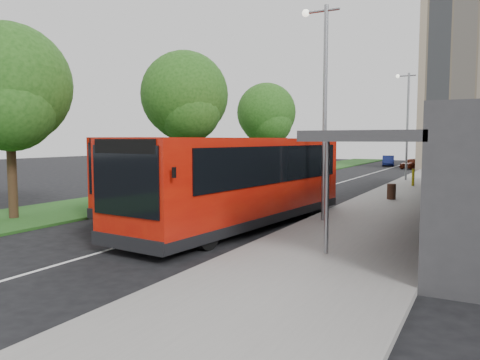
% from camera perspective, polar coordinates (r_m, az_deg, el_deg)
% --- Properties ---
extents(ground, '(120.00, 120.00, 0.00)m').
position_cam_1_polar(ground, '(18.21, -4.65, -5.23)').
color(ground, black).
rests_on(ground, ground).
extents(pavement, '(5.00, 80.00, 0.15)m').
position_cam_1_polar(pavement, '(35.40, 21.94, -0.47)').
color(pavement, gray).
rests_on(pavement, ground).
extents(grass_verge, '(5.00, 80.00, 0.10)m').
position_cam_1_polar(grass_verge, '(38.97, 2.58, 0.32)').
color(grass_verge, '#1D4716').
rests_on(grass_verge, ground).
extents(lane_centre_line, '(0.12, 70.00, 0.01)m').
position_cam_1_polar(lane_centre_line, '(31.76, 10.13, -0.90)').
color(lane_centre_line, silver).
rests_on(lane_centre_line, ground).
extents(kerb_dashes, '(0.12, 56.00, 0.01)m').
position_cam_1_polar(kerb_dashes, '(34.81, 17.34, -0.54)').
color(kerb_dashes, silver).
rests_on(kerb_dashes, ground).
extents(tree_near, '(4.83, 4.83, 7.76)m').
position_cam_1_polar(tree_near, '(20.72, -26.27, 9.42)').
color(tree_near, '#372416').
rests_on(tree_near, ground).
extents(tree_mid, '(5.37, 5.37, 8.63)m').
position_cam_1_polar(tree_mid, '(29.43, -6.73, 9.54)').
color(tree_mid, '#372416').
rests_on(tree_mid, ground).
extents(tree_far, '(4.95, 4.95, 7.95)m').
position_cam_1_polar(tree_far, '(39.84, 3.25, 7.73)').
color(tree_far, '#372416').
rests_on(tree_far, ground).
extents(lamp_post_near, '(1.44, 0.28, 8.00)m').
position_cam_1_polar(lamp_post_near, '(18.02, 10.06, 9.66)').
color(lamp_post_near, gray).
rests_on(lamp_post_near, pavement).
extents(lamp_post_far, '(1.44, 0.28, 8.00)m').
position_cam_1_polar(lamp_post_far, '(37.52, 19.62, 6.99)').
color(lamp_post_far, gray).
rests_on(lamp_post_far, pavement).
extents(bus_main, '(3.97, 11.72, 3.26)m').
position_cam_1_polar(bus_main, '(17.22, 0.28, -0.19)').
color(bus_main, '#B71A09').
rests_on(bus_main, ground).
extents(bus_second, '(3.65, 11.80, 3.30)m').
position_cam_1_polar(bus_second, '(21.83, -4.10, 0.95)').
color(bus_second, '#B71A09').
rests_on(bus_second, ground).
extents(litter_bin, '(0.57, 0.57, 0.80)m').
position_cam_1_polar(litter_bin, '(25.24, 17.97, -1.34)').
color(litter_bin, '#362016').
rests_on(litter_bin, pavement).
extents(bollard, '(0.24, 0.24, 1.12)m').
position_cam_1_polar(bollard, '(32.94, 20.35, 0.30)').
color(bollard, yellow).
rests_on(bollard, pavement).
extents(car_near, '(2.57, 3.76, 1.19)m').
position_cam_1_polar(car_near, '(54.26, 20.29, 1.91)').
color(car_near, '#581C0C').
rests_on(car_near, ground).
extents(car_far, '(2.03, 4.00, 1.26)m').
position_cam_1_polar(car_far, '(59.30, 17.61, 2.25)').
color(car_far, navy).
rests_on(car_far, ground).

